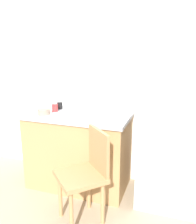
{
  "coord_description": "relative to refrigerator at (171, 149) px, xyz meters",
  "views": [
    {
      "loc": [
        0.78,
        -1.78,
        1.64
      ],
      "look_at": [
        -0.03,
        0.6,
        0.93
      ],
      "focal_mm": 39.75,
      "sensor_mm": 36.0,
      "label": 1
    }
  ],
  "objects": [
    {
      "name": "dish_tray",
      "position": [
        -0.84,
        -0.05,
        0.31
      ],
      "size": [
        0.28,
        0.2,
        0.05
      ],
      "primitive_type": "cube",
      "color": "white",
      "rests_on": "countertop"
    },
    {
      "name": "back_wall",
      "position": [
        -0.73,
        0.34,
        0.61
      ],
      "size": [
        4.8,
        0.1,
        2.41
      ],
      "primitive_type": "cube",
      "color": "white",
      "rests_on": "ground_plane"
    },
    {
      "name": "refrigerator",
      "position": [
        0.0,
        0.0,
        0.0
      ],
      "size": [
        0.61,
        0.58,
        1.18
      ],
      "primitive_type": "cube",
      "color": "silver",
      "rests_on": "ground_plane"
    },
    {
      "name": "ground_plane",
      "position": [
        -0.73,
        -0.66,
        -0.59
      ],
      "size": [
        8.0,
        8.0,
        0.0
      ],
      "primitive_type": "plane",
      "color": "tan"
    },
    {
      "name": "cup_red",
      "position": [
        -1.29,
        -0.02,
        0.33
      ],
      "size": [
        0.07,
        0.07,
        0.09
      ],
      "primitive_type": "cylinder",
      "color": "red",
      "rests_on": "countertop"
    },
    {
      "name": "chair",
      "position": [
        -0.7,
        -0.56,
        -0.09
      ],
      "size": [
        0.57,
        0.57,
        0.89
      ],
      "rotation": [
        0.0,
        0.0,
        -0.78
      ],
      "color": "tan",
      "rests_on": "ground_plane"
    },
    {
      "name": "cup_black",
      "position": [
        -1.29,
        0.09,
        0.33
      ],
      "size": [
        0.06,
        0.06,
        0.08
      ],
      "primitive_type": "cylinder",
      "color": "black",
      "rests_on": "countertop"
    },
    {
      "name": "countertop",
      "position": [
        -1.01,
        -0.01,
        0.27
      ],
      "size": [
        1.16,
        0.64,
        0.04
      ],
      "primitive_type": "cube",
      "color": "#B7B7BC",
      "rests_on": "cabinet_base"
    },
    {
      "name": "faucet",
      "position": [
        -1.1,
        0.24,
        0.4
      ],
      "size": [
        0.02,
        0.02,
        0.22
      ],
      "primitive_type": "cylinder",
      "color": "#B7B7BC",
      "rests_on": "countertop"
    },
    {
      "name": "terracotta_bowl",
      "position": [
        -1.35,
        -0.17,
        0.32
      ],
      "size": [
        0.13,
        0.13,
        0.06
      ],
      "primitive_type": "cylinder",
      "color": "gray",
      "rests_on": "countertop"
    },
    {
      "name": "cup_white",
      "position": [
        -1.13,
        0.07,
        0.33
      ],
      "size": [
        0.07,
        0.07,
        0.1
      ],
      "primitive_type": "cylinder",
      "color": "white",
      "rests_on": "countertop"
    },
    {
      "name": "cabinet_base",
      "position": [
        -1.01,
        -0.01,
        -0.17
      ],
      "size": [
        1.12,
        0.6,
        0.84
      ],
      "primitive_type": "cube",
      "color": "tan",
      "rests_on": "ground_plane"
    }
  ]
}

